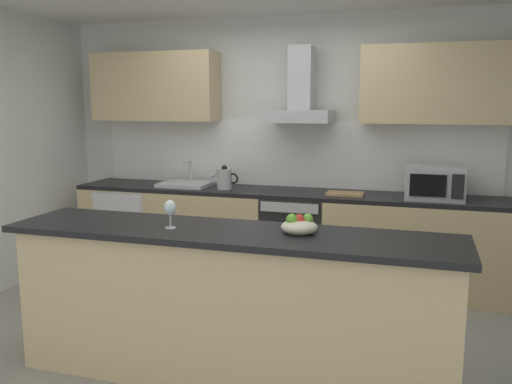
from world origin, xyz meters
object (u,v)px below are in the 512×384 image
sink (186,184)px  oven (296,237)px  range_hood (300,98)px  fruit_bowl (299,226)px  microwave (435,183)px  kettle (225,179)px  wine_glass (170,209)px  chopping_board (345,194)px  refrigerator (132,228)px

sink → oven: bearing=-0.5°
range_hood → fruit_bowl: size_ratio=3.27×
range_hood → microwave: bearing=-7.1°
kettle → oven: bearing=2.7°
oven → wine_glass: (-0.33, -2.03, 0.64)m
sink → chopping_board: bearing=-1.2°
oven → chopping_board: 0.65m
sink → range_hood: bearing=5.8°
kettle → chopping_board: size_ratio=0.85×
refrigerator → chopping_board: size_ratio=2.50×
refrigerator → wine_glass: bearing=-54.2°
range_hood → wine_glass: range_hood is taller
refrigerator → chopping_board: (2.27, -0.02, 0.49)m
sink → fruit_bowl: (1.62, -1.92, 0.09)m
sink → kettle: size_ratio=1.73×
microwave → kettle: microwave is taller
kettle → range_hood: 1.08m
range_hood → fruit_bowl: range_hood is taller
microwave → fruit_bowl: microwave is taller
refrigerator → range_hood: (1.80, 0.13, 1.36)m
microwave → kettle: 1.98m
chopping_board → fruit_bowl: bearing=-90.4°
range_hood → chopping_board: bearing=-18.1°
sink → chopping_board: (1.63, -0.03, -0.02)m
microwave → kettle: (-1.98, -0.01, -0.04)m
wine_glass → fruit_bowl: size_ratio=0.81×
kettle → sink: bearing=174.2°
refrigerator → chopping_board: 2.32m
wine_glass → chopping_board: bearing=68.2°
wine_glass → kettle: bearing=101.0°
microwave → chopping_board: bearing=179.7°
sink → microwave: bearing=-0.9°
sink → range_hood: size_ratio=0.69×
range_hood → fruit_bowl: bearing=-77.4°
oven → range_hood: bearing=90.0°
fruit_bowl → chopping_board: bearing=89.6°
fruit_bowl → chopping_board: fruit_bowl is taller
oven → kettle: bearing=-177.3°
sink → range_hood: 1.45m
oven → fruit_bowl: fruit_bowl is taller
range_hood → sink: bearing=-174.2°
oven → kettle: size_ratio=2.77×
oven → sink: bearing=179.5°
oven → wine_glass: 2.16m
microwave → sink: 2.43m
oven → refrigerator: bearing=-179.9°
microwave → range_hood: size_ratio=0.69×
kettle → wine_glass: bearing=-79.0°
kettle → microwave: bearing=0.2°
microwave → chopping_board: microwave is taller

